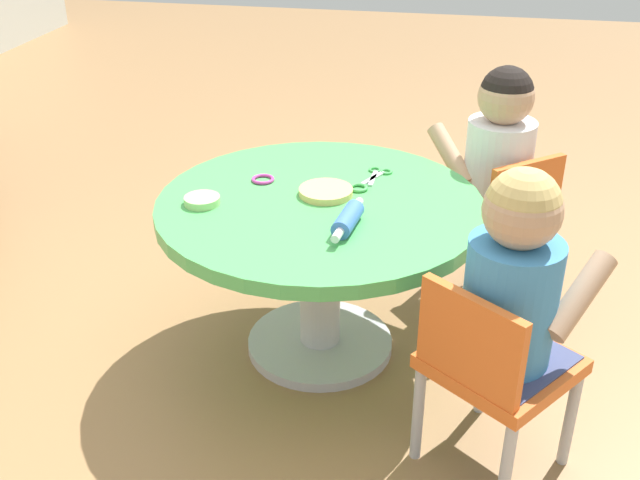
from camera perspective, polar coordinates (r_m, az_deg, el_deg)
ground_plane at (r=2.36m, az=-0.00°, el=-8.01°), size 10.00×10.00×0.00m
craft_table at (r=2.15m, az=-0.00°, el=0.23°), size 0.91×0.91×0.50m
child_chair_left at (r=1.82m, az=12.82°, el=-9.28°), size 0.42×0.42×0.54m
seated_child_left at (r=1.72m, az=14.40°, el=-2.70°), size 0.44×0.42×0.51m
child_chair_right at (r=2.50m, az=13.31°, el=1.62°), size 0.42×0.42×0.54m
seated_child_right at (r=2.43m, az=13.29°, el=6.77°), size 0.44×0.43×0.51m
rolling_pin at (r=1.94m, az=2.10°, el=1.56°), size 0.23×0.07×0.05m
craft_scissors at (r=2.27m, az=4.32°, el=4.96°), size 0.14×0.08×0.01m
playdough_blob_0 at (r=2.10m, az=-8.85°, el=2.96°), size 0.10×0.10×0.02m
playdough_blob_1 at (r=2.13m, az=0.44°, el=3.65°), size 0.15×0.15×0.02m
cookie_cutter_0 at (r=2.23m, az=-4.31°, el=4.58°), size 0.07×0.07×0.01m
cookie_cutter_1 at (r=2.17m, az=2.91°, el=3.93°), size 0.05×0.05×0.01m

